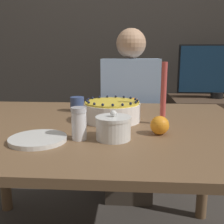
% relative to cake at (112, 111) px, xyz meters
% --- Properties ---
extents(wall_behind, '(8.00, 0.05, 2.60)m').
position_rel_cake_xyz_m(wall_behind, '(-0.10, 1.33, 0.50)').
color(wall_behind, '#38332D').
rests_on(wall_behind, ground_plane).
extents(dining_table, '(1.45, 1.07, 0.76)m').
position_rel_cake_xyz_m(dining_table, '(-0.10, -0.07, -0.15)').
color(dining_table, brown).
rests_on(dining_table, ground_plane).
extents(cake, '(0.27, 0.27, 0.10)m').
position_rel_cake_xyz_m(cake, '(0.00, 0.00, 0.00)').
color(cake, white).
rests_on(cake, dining_table).
extents(sugar_bowl, '(0.13, 0.13, 0.11)m').
position_rel_cake_xyz_m(sugar_bowl, '(0.02, -0.28, -0.00)').
color(sugar_bowl, silver).
rests_on(sugar_bowl, dining_table).
extents(sugar_shaker, '(0.06, 0.06, 0.12)m').
position_rel_cake_xyz_m(sugar_shaker, '(-0.10, -0.29, 0.02)').
color(sugar_shaker, white).
rests_on(sugar_shaker, dining_table).
extents(plate_stack, '(0.21, 0.21, 0.02)m').
position_rel_cake_xyz_m(plate_stack, '(-0.24, -0.32, -0.04)').
color(plate_stack, silver).
rests_on(plate_stack, dining_table).
extents(candle, '(0.05, 0.05, 0.27)m').
position_rel_cake_xyz_m(candle, '(0.23, -0.05, 0.07)').
color(candle, tan).
rests_on(candle, dining_table).
extents(cup, '(0.08, 0.08, 0.08)m').
position_rel_cake_xyz_m(cup, '(-0.21, 0.20, -0.01)').
color(cup, '#384C7F').
rests_on(cup, dining_table).
extents(orange_fruit_1, '(0.07, 0.07, 0.07)m').
position_rel_cake_xyz_m(orange_fruit_1, '(0.10, 0.25, -0.01)').
color(orange_fruit_1, orange).
rests_on(orange_fruit_1, dining_table).
extents(orange_fruit_2, '(0.07, 0.07, 0.07)m').
position_rel_cake_xyz_m(orange_fruit_2, '(0.20, -0.21, -0.01)').
color(orange_fruit_2, orange).
rests_on(orange_fruit_2, dining_table).
extents(person_man_blue_shirt, '(0.40, 0.34, 1.24)m').
position_rel_cake_xyz_m(person_man_blue_shirt, '(0.09, 0.67, -0.26)').
color(person_man_blue_shirt, '#473D33').
rests_on(person_man_blue_shirt, ground_plane).
extents(side_cabinet, '(0.75, 0.52, 0.71)m').
position_rel_cake_xyz_m(side_cabinet, '(0.81, 1.03, -0.45)').
color(side_cabinet, '#4C3828').
rests_on(side_cabinet, ground_plane).
extents(tv_monitor, '(0.66, 0.10, 0.44)m').
position_rel_cake_xyz_m(tv_monitor, '(0.81, 1.03, 0.13)').
color(tv_monitor, black).
rests_on(tv_monitor, side_cabinet).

